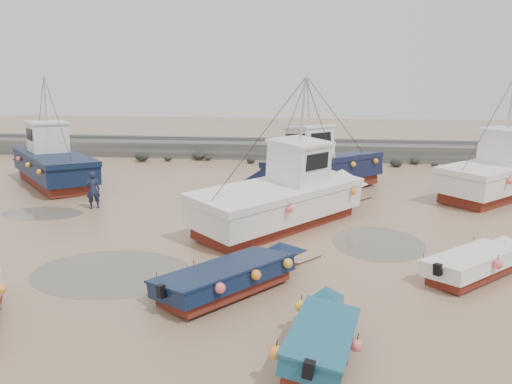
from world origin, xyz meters
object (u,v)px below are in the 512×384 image
cabin_boat_0 (51,162)px  cabin_boat_2 (317,168)px  dinghy_3 (480,260)px  cabin_boat_3 (498,172)px  dinghy_2 (321,331)px  person (94,208)px  dinghy_1 (235,273)px  cabin_boat_1 (288,195)px

cabin_boat_0 → cabin_boat_2: same height
dinghy_3 → cabin_boat_3: size_ratio=0.60×
dinghy_2 → person: size_ratio=2.77×
cabin_boat_2 → cabin_boat_3: same height
cabin_boat_2 → person: cabin_boat_2 is taller
dinghy_1 → cabin_boat_3: (11.76, 13.35, 0.81)m
dinghy_2 → cabin_boat_1: size_ratio=0.51×
cabin_boat_1 → cabin_boat_3: (10.67, 6.31, 0.05)m
dinghy_3 → cabin_boat_0: bearing=-162.2°
dinghy_1 → cabin_boat_2: size_ratio=0.68×
dinghy_1 → dinghy_3: same height
cabin_boat_3 → person: (-20.19, -4.86, -1.35)m
dinghy_3 → person: dinghy_3 is taller
person → cabin_boat_1: bearing=138.1°
cabin_boat_1 → cabin_boat_2: (1.19, 6.59, 0.04)m
cabin_boat_1 → person: bearing=-150.8°
cabin_boat_2 → cabin_boat_3: (9.48, -0.28, 0.02)m
dinghy_1 → cabin_boat_3: 17.81m
cabin_boat_0 → dinghy_2: bearing=-89.8°
cabin_boat_1 → cabin_boat_2: size_ratio=1.18×
person → cabin_boat_2: bearing=172.4°
dinghy_2 → cabin_boat_2: cabin_boat_2 is taller
dinghy_2 → person: (-10.99, 11.70, -0.57)m
dinghy_2 → cabin_boat_0: bearing=144.1°
dinghy_2 → cabin_boat_0: cabin_boat_0 is taller
cabin_boat_0 → person: (5.08, -5.24, -1.30)m
dinghy_2 → person: dinghy_2 is taller
cabin_boat_0 → cabin_boat_2: 15.79m
dinghy_3 → cabin_boat_3: cabin_boat_3 is taller
cabin_boat_2 → dinghy_1: bearing=127.1°
cabin_boat_0 → cabin_boat_1: bearing=-67.9°
cabin_boat_3 → cabin_boat_0: bearing=-135.6°
cabin_boat_3 → person: 20.81m
cabin_boat_3 → cabin_boat_1: bearing=-104.2°
dinghy_3 → cabin_boat_1: size_ratio=0.48×
cabin_boat_1 → person: cabin_boat_1 is taller
person → cabin_boat_0: bearing=-79.2°
dinghy_1 → person: bearing=174.1°
dinghy_2 → cabin_boat_2: 16.86m
cabin_boat_2 → dinghy_2: bearing=137.6°
cabin_boat_1 → cabin_boat_3: 12.39m
dinghy_3 → cabin_boat_2: 12.73m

